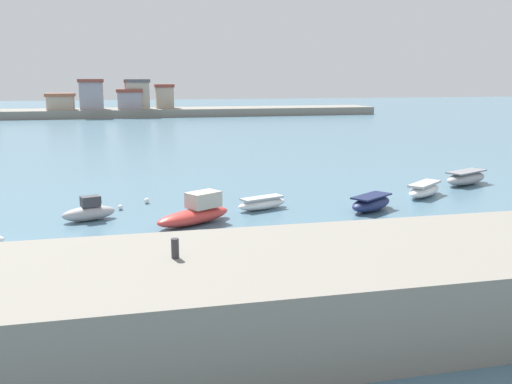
{
  "coord_description": "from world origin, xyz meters",
  "views": [
    {
      "loc": [
        -1.1,
        -23.43,
        8.53
      ],
      "look_at": [
        7.28,
        12.41,
        0.96
      ],
      "focal_mm": 39.22,
      "sensor_mm": 36.0,
      "label": 1
    }
  ],
  "objects_px": {
    "moored_boat_3": "(196,212)",
    "moored_boat_4": "(262,203)",
    "moored_boat_5": "(371,203)",
    "mooring_buoy_0": "(474,216)",
    "moored_boat_7": "(466,178)",
    "mooring_buoy_1": "(469,172)",
    "mooring_bollard": "(175,248)",
    "moored_boat_2": "(89,212)",
    "mooring_buoy_3": "(147,201)",
    "moored_boat_6": "(424,190)",
    "mooring_buoy_2": "(120,207)"
  },
  "relations": [
    {
      "from": "mooring_buoy_0",
      "to": "mooring_buoy_1",
      "type": "distance_m",
      "value": 16.94
    },
    {
      "from": "moored_boat_4",
      "to": "mooring_buoy_3",
      "type": "height_order",
      "value": "moored_boat_4"
    },
    {
      "from": "moored_boat_3",
      "to": "mooring_buoy_3",
      "type": "relative_size",
      "value": 13.71
    },
    {
      "from": "mooring_bollard",
      "to": "mooring_buoy_0",
      "type": "height_order",
      "value": "mooring_bollard"
    },
    {
      "from": "mooring_buoy_0",
      "to": "moored_boat_2",
      "type": "bearing_deg",
      "value": 167.97
    },
    {
      "from": "moored_boat_6",
      "to": "mooring_buoy_3",
      "type": "xyz_separation_m",
      "value": [
        -19.83,
        2.23,
        -0.3
      ]
    },
    {
      "from": "mooring_buoy_1",
      "to": "mooring_bollard",
      "type": "bearing_deg",
      "value": -137.37
    },
    {
      "from": "moored_boat_4",
      "to": "mooring_buoy_2",
      "type": "distance_m",
      "value": 9.31
    },
    {
      "from": "moored_boat_6",
      "to": "mooring_buoy_2",
      "type": "height_order",
      "value": "moored_boat_6"
    },
    {
      "from": "moored_boat_2",
      "to": "moored_boat_7",
      "type": "height_order",
      "value": "moored_boat_2"
    },
    {
      "from": "moored_boat_3",
      "to": "mooring_buoy_1",
      "type": "distance_m",
      "value": 28.4
    },
    {
      "from": "moored_boat_4",
      "to": "mooring_buoy_3",
      "type": "distance_m",
      "value": 8.13
    },
    {
      "from": "moored_boat_5",
      "to": "mooring_buoy_3",
      "type": "distance_m",
      "value": 15.2
    },
    {
      "from": "mooring_buoy_1",
      "to": "mooring_buoy_3",
      "type": "height_order",
      "value": "mooring_buoy_3"
    },
    {
      "from": "moored_boat_4",
      "to": "moored_boat_6",
      "type": "height_order",
      "value": "moored_boat_6"
    },
    {
      "from": "moored_boat_2",
      "to": "moored_boat_7",
      "type": "bearing_deg",
      "value": -8.85
    },
    {
      "from": "moored_boat_3",
      "to": "moored_boat_7",
      "type": "relative_size",
      "value": 1.04
    },
    {
      "from": "moored_boat_6",
      "to": "mooring_buoy_3",
      "type": "height_order",
      "value": "moored_boat_6"
    },
    {
      "from": "moored_boat_2",
      "to": "mooring_buoy_3",
      "type": "height_order",
      "value": "moored_boat_2"
    },
    {
      "from": "moored_boat_5",
      "to": "mooring_buoy_2",
      "type": "distance_m",
      "value": 16.42
    },
    {
      "from": "moored_boat_6",
      "to": "mooring_buoy_1",
      "type": "distance_m",
      "value": 11.64
    },
    {
      "from": "moored_boat_4",
      "to": "mooring_buoy_2",
      "type": "xyz_separation_m",
      "value": [
        -9.1,
        1.97,
        -0.23
      ]
    },
    {
      "from": "mooring_bollard",
      "to": "mooring_buoy_0",
      "type": "relative_size",
      "value": 2.01
    },
    {
      "from": "moored_boat_5",
      "to": "mooring_buoy_0",
      "type": "relative_size",
      "value": 12.37
    },
    {
      "from": "moored_boat_2",
      "to": "moored_boat_6",
      "type": "bearing_deg",
      "value": -14.62
    },
    {
      "from": "moored_boat_4",
      "to": "mooring_buoy_1",
      "type": "height_order",
      "value": "moored_boat_4"
    },
    {
      "from": "moored_boat_3",
      "to": "mooring_buoy_2",
      "type": "xyz_separation_m",
      "value": [
        -4.42,
        4.56,
        -0.49
      ]
    },
    {
      "from": "moored_boat_5",
      "to": "moored_boat_7",
      "type": "relative_size",
      "value": 0.81
    },
    {
      "from": "moored_boat_7",
      "to": "mooring_buoy_3",
      "type": "relative_size",
      "value": 13.12
    },
    {
      "from": "mooring_bollard",
      "to": "moored_boat_7",
      "type": "bearing_deg",
      "value": 40.94
    },
    {
      "from": "moored_boat_4",
      "to": "mooring_buoy_3",
      "type": "bearing_deg",
      "value": 133.9
    },
    {
      "from": "moored_boat_6",
      "to": "mooring_buoy_0",
      "type": "xyz_separation_m",
      "value": [
        -0.38,
        -6.61,
        -0.32
      ]
    },
    {
      "from": "moored_boat_3",
      "to": "mooring_bollard",
      "type": "bearing_deg",
      "value": -130.43
    },
    {
      "from": "mooring_bollard",
      "to": "moored_boat_3",
      "type": "distance_m",
      "value": 15.09
    },
    {
      "from": "moored_boat_6",
      "to": "moored_boat_5",
      "type": "bearing_deg",
      "value": 171.82
    },
    {
      "from": "mooring_bollard",
      "to": "mooring_buoy_2",
      "type": "relative_size",
      "value": 1.91
    },
    {
      "from": "moored_boat_7",
      "to": "mooring_buoy_1",
      "type": "xyz_separation_m",
      "value": [
        3.14,
        4.24,
        -0.37
      ]
    },
    {
      "from": "moored_boat_2",
      "to": "moored_boat_7",
      "type": "distance_m",
      "value": 29.51
    },
    {
      "from": "mooring_bollard",
      "to": "moored_boat_5",
      "type": "distance_m",
      "value": 20.91
    },
    {
      "from": "moored_boat_2",
      "to": "moored_boat_5",
      "type": "xyz_separation_m",
      "value": [
        17.76,
        -1.53,
        -0.05
      ]
    },
    {
      "from": "moored_boat_2",
      "to": "mooring_buoy_2",
      "type": "xyz_separation_m",
      "value": [
        1.82,
        2.4,
        -0.37
      ]
    },
    {
      "from": "moored_boat_2",
      "to": "moored_boat_7",
      "type": "relative_size",
      "value": 0.68
    },
    {
      "from": "mooring_buoy_0",
      "to": "mooring_buoy_3",
      "type": "xyz_separation_m",
      "value": [
        -19.45,
        8.85,
        0.03
      ]
    },
    {
      "from": "mooring_bollard",
      "to": "mooring_buoy_2",
      "type": "bearing_deg",
      "value": 95.79
    },
    {
      "from": "mooring_buoy_0",
      "to": "moored_boat_6",
      "type": "bearing_deg",
      "value": 86.69
    },
    {
      "from": "moored_boat_2",
      "to": "moored_boat_4",
      "type": "distance_m",
      "value": 10.92
    },
    {
      "from": "moored_boat_2",
      "to": "mooring_buoy_0",
      "type": "bearing_deg",
      "value": -30.81
    },
    {
      "from": "moored_boat_3",
      "to": "moored_boat_4",
      "type": "height_order",
      "value": "moored_boat_3"
    },
    {
      "from": "moored_boat_3",
      "to": "moored_boat_2",
      "type": "bearing_deg",
      "value": 130.02
    },
    {
      "from": "moored_boat_7",
      "to": "mooring_bollard",
      "type": "bearing_deg",
      "value": -164.07
    }
  ]
}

